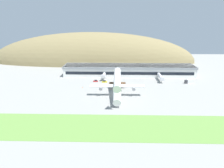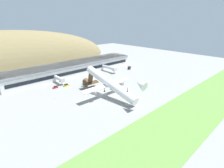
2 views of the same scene
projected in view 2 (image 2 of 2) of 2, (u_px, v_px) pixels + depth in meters
ground_plane at (102, 94)px, 112.35m from camera, size 366.81×366.81×0.00m
grass_strip_foreground at (172, 126)px, 78.76m from camera, size 330.13×28.07×0.08m
hill_backdrop at (3, 68)px, 174.38m from camera, size 248.55×67.22×71.83m
terminal_building at (74, 67)px, 155.07m from camera, size 120.51×21.40×9.59m
jetway_0 at (60, 79)px, 129.65m from camera, size 3.38×11.99×5.43m
jetway_1 at (110, 68)px, 158.69m from camera, size 3.38×17.42×5.43m
cargo_airplane at (109, 84)px, 107.26m from camera, size 37.23×53.32×17.48m
service_car_0 at (55, 87)px, 122.63m from camera, size 3.75×2.07×1.44m
service_car_1 at (66, 85)px, 126.15m from camera, size 4.47×2.05×1.64m
fuel_truck at (131, 67)px, 169.70m from camera, size 6.35×2.67×3.19m
traffic_cone_0 at (89, 91)px, 116.60m from camera, size 0.52×0.52×0.58m
traffic_cone_1 at (55, 99)px, 105.71m from camera, size 0.52×0.52×0.58m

